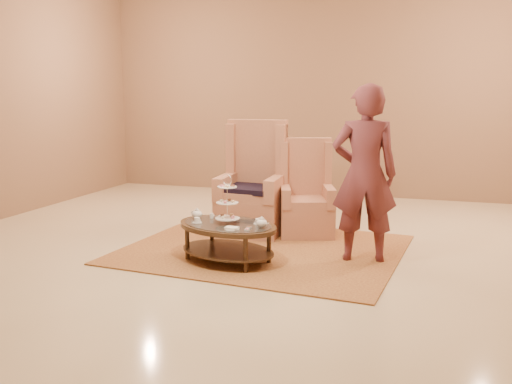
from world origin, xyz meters
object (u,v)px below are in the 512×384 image
(tea_table, at_px, (228,231))
(armchair_left, at_px, (253,195))
(armchair_right, at_px, (306,202))
(person, at_px, (364,174))

(tea_table, height_order, armchair_left, armchair_left)
(armchair_right, xyz_separation_m, person, (0.83, -0.96, 0.52))
(person, bearing_deg, tea_table, 7.97)
(armchair_left, height_order, armchair_right, armchair_left)
(tea_table, distance_m, person, 1.53)
(armchair_left, relative_size, person, 0.77)
(tea_table, distance_m, armchair_right, 1.53)
(tea_table, xyz_separation_m, armchair_left, (-0.16, 1.32, 0.14))
(armchair_right, distance_m, person, 1.37)
(tea_table, relative_size, person, 0.70)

